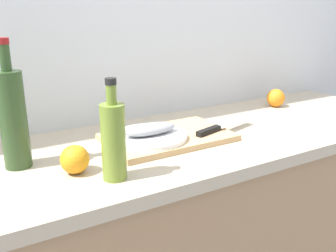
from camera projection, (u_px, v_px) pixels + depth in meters
The scene contains 10 objects.
back_wall at pixel (140, 29), 1.45m from camera, with size 3.20×0.05×2.50m, color silver.
kitchen_counter at pixel (183, 249), 1.43m from camera, with size 2.00×0.60×0.90m.
cutting_board at pixel (168, 137), 1.27m from camera, with size 0.42×0.26×0.02m, color tan.
white_plate at pixel (150, 136), 1.23m from camera, with size 0.24×0.24×0.01m, color white.
fish_fillet at pixel (150, 129), 1.22m from camera, with size 0.18×0.08×0.04m, color gray.
chef_knife at pixel (218, 127), 1.31m from camera, with size 0.29×0.10×0.02m.
olive_oil_bottle at pixel (113, 140), 0.96m from camera, with size 0.06×0.06×0.27m.
wine_bottle at pixel (13, 118), 1.02m from camera, with size 0.07×0.07×0.36m.
orange_1 at pixel (75, 159), 1.01m from camera, with size 0.08×0.08×0.08m, color orange.
orange_2 at pixel (276, 98), 1.68m from camera, with size 0.08×0.08×0.08m, color orange.
Camera 1 is at (-0.66, -1.02, 1.34)m, focal length 40.07 mm.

